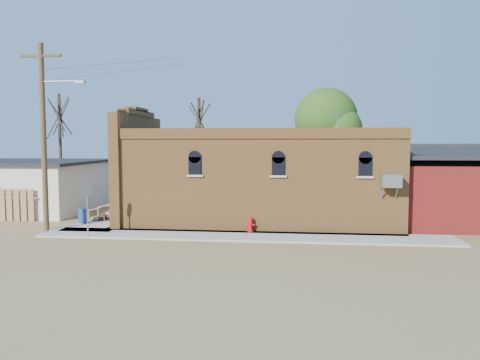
# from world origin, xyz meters

# --- Properties ---
(ground) EXTENTS (120.00, 120.00, 0.00)m
(ground) POSITION_xyz_m (0.00, 0.00, 0.00)
(ground) COLOR brown
(ground) RESTS_ON ground
(sidewalk_south) EXTENTS (19.00, 2.20, 0.08)m
(sidewalk_south) POSITION_xyz_m (1.50, 0.90, 0.04)
(sidewalk_south) COLOR #9E9991
(sidewalk_south) RESTS_ON ground
(sidewalk_west) EXTENTS (2.60, 10.00, 0.08)m
(sidewalk_west) POSITION_xyz_m (-6.30, 6.00, 0.04)
(sidewalk_west) COLOR #9E9991
(sidewalk_west) RESTS_ON ground
(brick_bar) EXTENTS (16.40, 7.97, 6.30)m
(brick_bar) POSITION_xyz_m (1.64, 5.49, 2.34)
(brick_bar) COLOR #A16731
(brick_bar) RESTS_ON ground
(red_shed) EXTENTS (5.40, 6.40, 4.30)m
(red_shed) POSITION_xyz_m (11.50, 5.50, 2.27)
(red_shed) COLOR #59160F
(red_shed) RESTS_ON ground
(utility_pole) EXTENTS (3.12, 0.26, 9.00)m
(utility_pole) POSITION_xyz_m (-8.14, 1.20, 4.77)
(utility_pole) COLOR #442D1B
(utility_pole) RESTS_ON ground
(tree_bare_near) EXTENTS (2.80, 2.80, 7.65)m
(tree_bare_near) POSITION_xyz_m (-3.00, 13.00, 5.96)
(tree_bare_near) COLOR #3F3424
(tree_bare_near) RESTS_ON ground
(tree_bare_far) EXTENTS (2.80, 2.80, 8.16)m
(tree_bare_far) POSITION_xyz_m (-14.00, 14.00, 6.36)
(tree_bare_far) COLOR #3F3424
(tree_bare_far) RESTS_ON ground
(tree_leafy) EXTENTS (4.40, 4.40, 8.15)m
(tree_leafy) POSITION_xyz_m (6.00, 13.50, 5.93)
(tree_leafy) COLOR #3F3424
(tree_leafy) RESTS_ON ground
(fire_hydrant) EXTENTS (0.40, 0.37, 0.71)m
(fire_hydrant) POSITION_xyz_m (1.70, 1.80, 0.43)
(fire_hydrant) COLOR red
(fire_hydrant) RESTS_ON sidewalk_south
(stop_sign) EXTENTS (0.52, 0.53, 2.51)m
(stop_sign) POSITION_xyz_m (-5.55, 0.00, 2.01)
(stop_sign) COLOR gray
(stop_sign) RESTS_ON sidewalk_south
(trash_barrel) EXTENTS (0.65, 0.65, 0.77)m
(trash_barrel) POSITION_xyz_m (-7.30, 3.29, 0.47)
(trash_barrel) COLOR navy
(trash_barrel) RESTS_ON sidewalk_west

